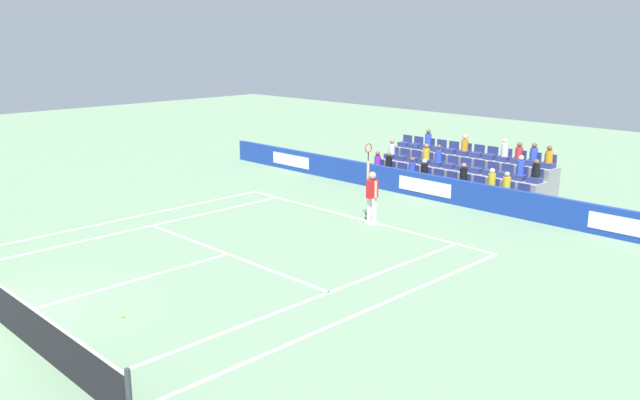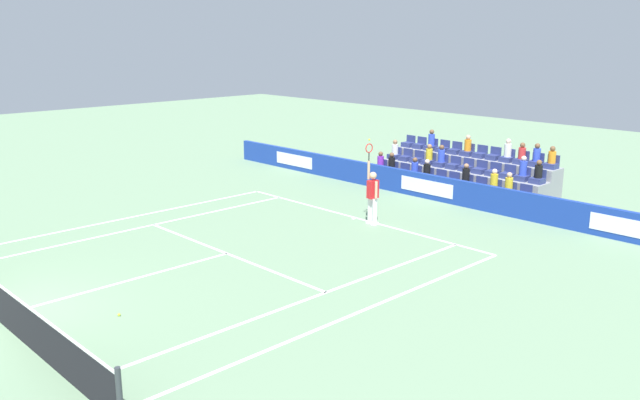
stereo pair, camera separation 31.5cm
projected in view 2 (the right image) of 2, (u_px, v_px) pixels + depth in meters
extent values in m
cube|color=white|center=(356.00, 218.00, 22.84)|extent=(10.97, 0.10, 0.01)
cube|color=white|center=(227.00, 253.00, 19.15)|extent=(8.23, 0.10, 0.01)
cube|color=white|center=(125.00, 281.00, 17.00)|extent=(0.10, 6.40, 0.01)
cube|color=white|center=(141.00, 227.00, 21.73)|extent=(0.10, 11.89, 0.01)
cube|color=white|center=(313.00, 297.00, 15.97)|extent=(0.10, 11.89, 0.01)
cube|color=white|center=(121.00, 219.00, 22.68)|extent=(0.10, 11.89, 0.01)
cube|color=white|center=(354.00, 314.00, 15.01)|extent=(0.10, 11.89, 0.01)
cube|color=white|center=(354.00, 218.00, 22.77)|extent=(0.10, 0.20, 0.01)
cube|color=#193899|center=(428.00, 186.00, 25.43)|extent=(22.92, 0.20, 0.95)
cube|color=white|center=(629.00, 228.00, 20.02)|extent=(2.44, 0.01, 0.53)
cube|color=white|center=(426.00, 187.00, 25.36)|extent=(2.44, 0.01, 0.53)
cube|color=white|center=(294.00, 160.00, 30.70)|extent=(2.44, 0.01, 0.53)
cylinder|color=#33383D|center=(120.00, 398.00, 10.57)|extent=(0.10, 0.10, 1.07)
cylinder|color=white|center=(375.00, 212.00, 21.92)|extent=(0.16, 0.16, 0.90)
cylinder|color=white|center=(370.00, 210.00, 22.11)|extent=(0.16, 0.16, 0.90)
cube|color=white|center=(375.00, 224.00, 22.02)|extent=(0.15, 0.27, 0.08)
cube|color=white|center=(370.00, 222.00, 22.21)|extent=(0.15, 0.27, 0.08)
cube|color=red|center=(373.00, 189.00, 21.83)|extent=(0.26, 0.38, 0.60)
sphere|color=#D3A884|center=(373.00, 176.00, 21.72)|extent=(0.24, 0.24, 0.24)
cylinder|color=#D3A884|center=(369.00, 170.00, 21.85)|extent=(0.09, 0.09, 0.62)
cylinder|color=#D3A884|center=(376.00, 190.00, 21.63)|extent=(0.09, 0.09, 0.56)
cylinder|color=black|center=(369.00, 157.00, 21.74)|extent=(0.04, 0.04, 0.28)
torus|color=red|center=(369.00, 148.00, 21.67)|extent=(0.07, 0.31, 0.31)
sphere|color=#D1E533|center=(369.00, 140.00, 21.60)|extent=(0.07, 0.07, 0.07)
cube|color=gray|center=(444.00, 189.00, 26.22)|extent=(7.44, 0.95, 0.42)
cube|color=navy|center=(523.00, 196.00, 23.76)|extent=(0.48, 0.44, 0.20)
cube|color=navy|center=(526.00, 188.00, 23.83)|extent=(0.48, 0.04, 0.30)
cube|color=navy|center=(508.00, 193.00, 24.19)|extent=(0.48, 0.44, 0.20)
cube|color=navy|center=(511.00, 186.00, 24.26)|extent=(0.48, 0.04, 0.30)
cube|color=navy|center=(493.00, 190.00, 24.63)|extent=(0.48, 0.44, 0.20)
cube|color=navy|center=(496.00, 183.00, 24.70)|extent=(0.48, 0.04, 0.30)
cube|color=navy|center=(478.00, 188.00, 25.06)|extent=(0.48, 0.44, 0.20)
cube|color=navy|center=(482.00, 180.00, 25.13)|extent=(0.48, 0.04, 0.30)
cube|color=navy|center=(465.00, 185.00, 25.49)|extent=(0.48, 0.44, 0.20)
cube|color=navy|center=(468.00, 178.00, 25.57)|extent=(0.48, 0.04, 0.30)
cube|color=navy|center=(451.00, 182.00, 25.93)|extent=(0.48, 0.44, 0.20)
cube|color=navy|center=(455.00, 175.00, 26.00)|extent=(0.48, 0.04, 0.30)
cube|color=navy|center=(438.00, 180.00, 26.36)|extent=(0.48, 0.44, 0.20)
cube|color=navy|center=(442.00, 173.00, 26.43)|extent=(0.48, 0.04, 0.30)
cube|color=navy|center=(426.00, 178.00, 26.79)|extent=(0.48, 0.44, 0.20)
cube|color=navy|center=(429.00, 171.00, 26.87)|extent=(0.48, 0.04, 0.30)
cube|color=navy|center=(414.00, 175.00, 27.23)|extent=(0.48, 0.44, 0.20)
cube|color=navy|center=(417.00, 169.00, 27.30)|extent=(0.48, 0.04, 0.30)
cube|color=navy|center=(402.00, 173.00, 27.66)|extent=(0.48, 0.44, 0.20)
cube|color=navy|center=(405.00, 167.00, 27.73)|extent=(0.48, 0.04, 0.30)
cube|color=navy|center=(391.00, 171.00, 28.09)|extent=(0.48, 0.44, 0.20)
cube|color=navy|center=(394.00, 164.00, 28.17)|extent=(0.48, 0.04, 0.30)
cube|color=navy|center=(380.00, 169.00, 28.53)|extent=(0.48, 0.44, 0.20)
cube|color=navy|center=(383.00, 163.00, 28.60)|extent=(0.48, 0.04, 0.30)
cube|color=gray|center=(459.00, 180.00, 26.81)|extent=(7.44, 0.95, 0.84)
cube|color=navy|center=(537.00, 181.00, 24.29)|extent=(0.48, 0.44, 0.20)
cube|color=navy|center=(540.00, 173.00, 24.37)|extent=(0.48, 0.04, 0.30)
cube|color=navy|center=(522.00, 178.00, 24.73)|extent=(0.48, 0.44, 0.20)
cube|color=navy|center=(525.00, 171.00, 24.80)|extent=(0.48, 0.04, 0.30)
cube|color=navy|center=(507.00, 176.00, 25.16)|extent=(0.48, 0.44, 0.20)
cube|color=navy|center=(510.00, 168.00, 25.23)|extent=(0.48, 0.04, 0.30)
cube|color=navy|center=(493.00, 173.00, 25.59)|extent=(0.48, 0.44, 0.20)
cube|color=navy|center=(496.00, 166.00, 25.67)|extent=(0.48, 0.04, 0.30)
cube|color=navy|center=(479.00, 171.00, 26.03)|extent=(0.48, 0.44, 0.20)
cube|color=navy|center=(482.00, 164.00, 26.10)|extent=(0.48, 0.04, 0.30)
cube|color=navy|center=(466.00, 169.00, 26.46)|extent=(0.48, 0.44, 0.20)
cube|color=navy|center=(469.00, 162.00, 26.53)|extent=(0.48, 0.04, 0.30)
cube|color=navy|center=(453.00, 166.00, 26.89)|extent=(0.48, 0.44, 0.20)
cube|color=navy|center=(456.00, 160.00, 26.97)|extent=(0.48, 0.04, 0.30)
cube|color=navy|center=(440.00, 164.00, 27.33)|extent=(0.48, 0.44, 0.20)
cube|color=navy|center=(443.00, 158.00, 27.40)|extent=(0.48, 0.04, 0.30)
cube|color=navy|center=(428.00, 162.00, 27.76)|extent=(0.48, 0.44, 0.20)
cube|color=navy|center=(431.00, 156.00, 27.84)|extent=(0.48, 0.04, 0.30)
cube|color=navy|center=(416.00, 160.00, 28.20)|extent=(0.48, 0.44, 0.20)
cube|color=navy|center=(420.00, 154.00, 28.27)|extent=(0.48, 0.04, 0.30)
cube|color=navy|center=(405.00, 158.00, 28.63)|extent=(0.48, 0.44, 0.20)
cube|color=navy|center=(408.00, 152.00, 28.70)|extent=(0.48, 0.04, 0.30)
cube|color=navy|center=(394.00, 156.00, 29.06)|extent=(0.48, 0.44, 0.20)
cube|color=navy|center=(397.00, 150.00, 29.14)|extent=(0.48, 0.04, 0.30)
cube|color=gray|center=(472.00, 172.00, 27.39)|extent=(7.44, 0.95, 1.26)
cube|color=navy|center=(551.00, 166.00, 24.83)|extent=(0.48, 0.44, 0.20)
cube|color=navy|center=(554.00, 159.00, 24.90)|extent=(0.48, 0.04, 0.30)
cube|color=navy|center=(535.00, 164.00, 25.26)|extent=(0.48, 0.44, 0.20)
cube|color=navy|center=(539.00, 157.00, 25.34)|extent=(0.48, 0.04, 0.30)
cube|color=navy|center=(521.00, 161.00, 25.70)|extent=(0.48, 0.44, 0.20)
cube|color=navy|center=(524.00, 154.00, 25.77)|extent=(0.48, 0.04, 0.30)
cube|color=navy|center=(507.00, 159.00, 26.13)|extent=(0.48, 0.44, 0.20)
cube|color=navy|center=(510.00, 152.00, 26.20)|extent=(0.48, 0.04, 0.30)
cube|color=navy|center=(493.00, 157.00, 26.56)|extent=(0.48, 0.44, 0.20)
cube|color=navy|center=(496.00, 151.00, 26.64)|extent=(0.48, 0.04, 0.30)
cube|color=navy|center=(480.00, 155.00, 27.00)|extent=(0.48, 0.44, 0.20)
cube|color=navy|center=(483.00, 149.00, 27.07)|extent=(0.48, 0.04, 0.30)
cube|color=navy|center=(467.00, 153.00, 27.43)|extent=(0.48, 0.44, 0.20)
cube|color=navy|center=(470.00, 147.00, 27.50)|extent=(0.48, 0.04, 0.30)
cube|color=navy|center=(454.00, 151.00, 27.86)|extent=(0.48, 0.44, 0.20)
cube|color=navy|center=(457.00, 145.00, 27.94)|extent=(0.48, 0.04, 0.30)
cube|color=navy|center=(442.00, 150.00, 28.30)|extent=(0.48, 0.44, 0.20)
cube|color=navy|center=(445.00, 143.00, 28.37)|extent=(0.48, 0.04, 0.30)
cube|color=navy|center=(430.00, 148.00, 28.73)|extent=(0.48, 0.44, 0.20)
cube|color=navy|center=(433.00, 142.00, 28.80)|extent=(0.48, 0.04, 0.30)
cube|color=navy|center=(419.00, 146.00, 29.16)|extent=(0.48, 0.44, 0.20)
cube|color=navy|center=(422.00, 140.00, 29.24)|extent=(0.48, 0.04, 0.30)
cube|color=navy|center=(408.00, 145.00, 29.60)|extent=(0.48, 0.44, 0.20)
cube|color=navy|center=(411.00, 139.00, 29.67)|extent=(0.48, 0.04, 0.30)
cylinder|color=yellow|center=(429.00, 154.00, 27.71)|extent=(0.28, 0.28, 0.47)
sphere|color=#9E7251|center=(430.00, 146.00, 27.63)|extent=(0.20, 0.20, 0.20)
cylinder|color=black|center=(538.00, 171.00, 24.25)|extent=(0.28, 0.28, 0.47)
sphere|color=brown|center=(539.00, 163.00, 24.16)|extent=(0.20, 0.20, 0.20)
cylinder|color=red|center=(522.00, 153.00, 25.65)|extent=(0.28, 0.28, 0.44)
sphere|color=brown|center=(523.00, 145.00, 25.57)|extent=(0.20, 0.20, 0.20)
cylinder|color=blue|center=(431.00, 140.00, 28.68)|extent=(0.28, 0.28, 0.50)
sphere|color=brown|center=(432.00, 132.00, 28.59)|extent=(0.20, 0.20, 0.20)
cylinder|color=orange|center=(468.00, 145.00, 27.38)|extent=(0.28, 0.28, 0.47)
sphere|color=#D3A884|center=(468.00, 137.00, 27.30)|extent=(0.20, 0.20, 0.20)
cylinder|color=blue|center=(441.00, 156.00, 27.28)|extent=(0.28, 0.28, 0.51)
sphere|color=brown|center=(442.00, 147.00, 27.19)|extent=(0.20, 0.20, 0.20)
cylinder|color=orange|center=(552.00, 157.00, 24.78)|extent=(0.28, 0.28, 0.45)
sphere|color=brown|center=(553.00, 149.00, 24.70)|extent=(0.20, 0.20, 0.20)
cylinder|color=blue|center=(537.00, 155.00, 25.21)|extent=(0.28, 0.28, 0.48)
sphere|color=brown|center=(538.00, 146.00, 25.13)|extent=(0.20, 0.20, 0.20)
cylinder|color=white|center=(395.00, 149.00, 29.02)|extent=(0.28, 0.28, 0.44)
sphere|color=#9E7251|center=(395.00, 142.00, 28.94)|extent=(0.20, 0.20, 0.20)
cylinder|color=black|center=(392.00, 163.00, 28.04)|extent=(0.28, 0.28, 0.49)
sphere|color=brown|center=(392.00, 155.00, 27.96)|extent=(0.20, 0.20, 0.20)
cylinder|color=black|center=(466.00, 175.00, 25.44)|extent=(0.28, 0.28, 0.54)
sphere|color=#9E7251|center=(466.00, 166.00, 25.35)|extent=(0.20, 0.20, 0.20)
cylinder|color=white|center=(508.00, 150.00, 26.08)|extent=(0.28, 0.28, 0.52)
sphere|color=beige|center=(509.00, 141.00, 25.99)|extent=(0.20, 0.20, 0.20)
cylinder|color=black|center=(427.00, 170.00, 26.75)|extent=(0.28, 0.28, 0.45)
sphere|color=beige|center=(427.00, 162.00, 26.67)|extent=(0.20, 0.20, 0.20)
cylinder|color=yellow|center=(509.00, 184.00, 24.14)|extent=(0.28, 0.28, 0.47)
sphere|color=#D3A884|center=(510.00, 175.00, 24.06)|extent=(0.20, 0.20, 0.20)
cylinder|color=purple|center=(381.00, 161.00, 28.48)|extent=(0.28, 0.28, 0.45)
sphere|color=brown|center=(381.00, 154.00, 28.40)|extent=(0.20, 0.20, 0.20)
cylinder|color=blue|center=(415.00, 167.00, 27.18)|extent=(0.28, 0.28, 0.44)
sphere|color=brown|center=(415.00, 160.00, 27.10)|extent=(0.20, 0.20, 0.20)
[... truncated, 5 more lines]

